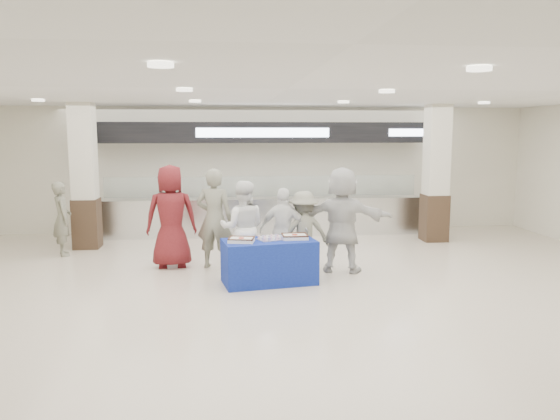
{
  "coord_description": "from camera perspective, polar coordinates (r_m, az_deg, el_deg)",
  "views": [
    {
      "loc": [
        -0.94,
        -8.13,
        2.58
      ],
      "look_at": [
        0.05,
        1.6,
        1.16
      ],
      "focal_mm": 35.0,
      "sensor_mm": 36.0,
      "label": 1
    }
  ],
  "objects": [
    {
      "name": "sheet_cake_right",
      "position": [
        9.37,
        1.54,
        -2.75
      ],
      "size": [
        0.44,
        0.34,
        0.09
      ],
      "color": "white",
      "rests_on": "display_table"
    },
    {
      "name": "column_left",
      "position": [
        12.75,
        -19.73,
        3.02
      ],
      "size": [
        0.55,
        0.55,
        3.2
      ],
      "color": "#322217",
      "rests_on": "ground"
    },
    {
      "name": "soldier_bg",
      "position": [
        12.24,
        -21.81,
        -0.83
      ],
      "size": [
        0.56,
        0.67,
        1.55
      ],
      "primitive_type": "imported",
      "rotation": [
        0.0,
        0.0,
        1.97
      ],
      "color": "slate",
      "rests_on": "ground"
    },
    {
      "name": "cupcake_tray",
      "position": [
        9.28,
        -0.99,
        -2.94
      ],
      "size": [
        0.48,
        0.42,
        0.06
      ],
      "color": "silver",
      "rests_on": "display_table"
    },
    {
      "name": "civilian_white",
      "position": [
        10.06,
        6.51,
        -1.02
      ],
      "size": [
        1.89,
        1.11,
        1.95
      ],
      "primitive_type": "imported",
      "rotation": [
        0.0,
        0.0,
        2.82
      ],
      "color": "silver",
      "rests_on": "ground"
    },
    {
      "name": "chef_tall",
      "position": [
        9.85,
        -3.92,
        -1.88
      ],
      "size": [
        0.88,
        0.71,
        1.71
      ],
      "primitive_type": "imported",
      "rotation": [
        0.0,
        0.0,
        3.07
      ],
      "color": "white",
      "rests_on": "ground"
    },
    {
      "name": "column_right",
      "position": [
        13.33,
        15.97,
        3.39
      ],
      "size": [
        0.55,
        0.55,
        3.2
      ],
      "color": "#322217",
      "rests_on": "ground"
    },
    {
      "name": "civilian_maroon",
      "position": [
        10.54,
        -11.31,
        -0.65
      ],
      "size": [
        1.01,
        0.7,
        1.96
      ],
      "primitive_type": "imported",
      "rotation": [
        0.0,
        0.0,
        3.22
      ],
      "color": "maroon",
      "rests_on": "ground"
    },
    {
      "name": "chef_short",
      "position": [
        9.91,
        0.42,
        -2.19
      ],
      "size": [
        1.0,
        0.67,
        1.57
      ],
      "primitive_type": "imported",
      "rotation": [
        0.0,
        0.0,
        2.8
      ],
      "color": "white",
      "rests_on": "ground"
    },
    {
      "name": "display_table",
      "position": [
        9.35,
        -1.14,
        -5.41
      ],
      "size": [
        1.66,
        1.03,
        0.75
      ],
      "primitive_type": "cube",
      "rotation": [
        0.0,
        0.0,
        0.17
      ],
      "color": "navy",
      "rests_on": "ground"
    },
    {
      "name": "soldier_a",
      "position": [
        10.36,
        -6.88,
        -0.89
      ],
      "size": [
        0.78,
        0.61,
        1.9
      ],
      "primitive_type": "imported",
      "rotation": [
        0.0,
        0.0,
        2.9
      ],
      "color": "slate",
      "rests_on": "ground"
    },
    {
      "name": "ground",
      "position": [
        8.58,
        0.74,
        -9.26
      ],
      "size": [
        14.0,
        14.0,
        0.0
      ],
      "primitive_type": "plane",
      "color": "beige",
      "rests_on": "ground"
    },
    {
      "name": "serving_line",
      "position": [
        13.64,
        -1.84,
        2.23
      ],
      "size": [
        8.7,
        0.85,
        2.8
      ],
      "color": "silver",
      "rests_on": "ground"
    },
    {
      "name": "sheet_cake_left",
      "position": [
        9.11,
        -4.06,
        -3.08
      ],
      "size": [
        0.47,
        0.4,
        0.09
      ],
      "color": "white",
      "rests_on": "display_table"
    },
    {
      "name": "soldier_b",
      "position": [
        9.97,
        2.48,
        -2.34
      ],
      "size": [
        1.04,
        0.69,
        1.51
      ],
      "primitive_type": "imported",
      "rotation": [
        0.0,
        0.0,
        3.29
      ],
      "color": "slate",
      "rests_on": "ground"
    }
  ]
}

